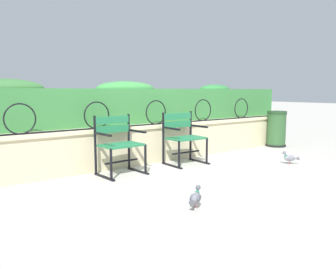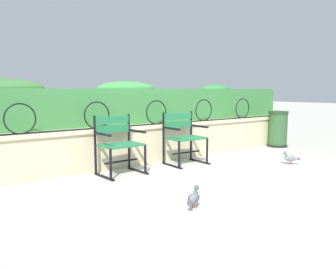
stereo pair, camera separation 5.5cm
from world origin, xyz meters
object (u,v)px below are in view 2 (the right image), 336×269
at_px(park_chair_right, 183,136).
at_px(trash_bin, 278,130).
at_px(park_chair_left, 118,143).
at_px(pigeon_far_side, 291,158).
at_px(pigeon_near_chairs, 194,198).

height_order(park_chair_right, trash_bin, park_chair_right).
xyz_separation_m(park_chair_left, pigeon_far_side, (2.59, -1.17, -0.36)).
bearing_deg(trash_bin, park_chair_left, -178.73).
distance_m(park_chair_left, pigeon_far_side, 2.87).
bearing_deg(park_chair_left, park_chair_right, -1.04).
xyz_separation_m(park_chair_right, trash_bin, (2.78, 0.11, -0.10)).
distance_m(park_chair_left, park_chair_right, 1.23).
distance_m(pigeon_near_chairs, pigeon_far_side, 2.77).
bearing_deg(park_chair_right, pigeon_far_side, -40.12).
relative_size(park_chair_left, trash_bin, 1.11).
distance_m(park_chair_left, pigeon_near_chairs, 1.84).
relative_size(pigeon_near_chairs, pigeon_far_side, 1.07).
bearing_deg(pigeon_far_side, park_chair_right, 139.88).
distance_m(pigeon_far_side, trash_bin, 1.91).
bearing_deg(pigeon_far_side, trash_bin, 41.71).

